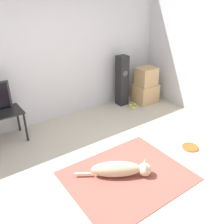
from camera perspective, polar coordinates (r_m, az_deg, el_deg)
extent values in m
plane|color=#BCB29E|center=(3.63, 0.07, -14.21)|extent=(12.00, 12.00, 0.00)
cube|color=silver|center=(4.74, -15.38, 12.30)|extent=(8.00, 0.06, 2.55)
cube|color=#934C42|center=(3.62, 3.51, -14.37)|extent=(1.63, 1.35, 0.01)
ellipsoid|color=beige|center=(3.53, 0.95, -12.93)|extent=(0.69, 0.55, 0.23)
sphere|color=beige|center=(3.58, 7.51, -12.89)|extent=(0.19, 0.19, 0.19)
cone|color=beige|center=(3.56, 7.55, -11.08)|extent=(0.06, 0.06, 0.08)
cone|color=beige|center=(3.48, 7.82, -12.11)|extent=(0.06, 0.06, 0.08)
cylinder|color=beige|center=(3.58, -6.67, -13.82)|extent=(0.21, 0.16, 0.04)
cylinder|color=#DB511E|center=(4.35, 17.49, -7.73)|extent=(0.27, 0.27, 0.02)
torus|color=#DB511E|center=(4.34, 17.50, -7.66)|extent=(0.27, 0.27, 0.02)
cube|color=tan|center=(5.76, 7.58, 4.27)|extent=(0.50, 0.42, 0.41)
cube|color=tan|center=(5.61, 7.86, 8.06)|extent=(0.42, 0.35, 0.40)
cube|color=black|center=(5.47, 2.30, 7.14)|extent=(0.22, 0.22, 1.10)
cylinder|color=#4C4C51|center=(5.33, 3.08, 8.77)|extent=(0.12, 0.00, 0.12)
cylinder|color=black|center=(4.45, -19.09, -3.35)|extent=(0.04, 0.04, 0.52)
cylinder|color=black|center=(4.81, -20.70, -1.25)|extent=(0.04, 0.04, 0.52)
sphere|color=#C6E033|center=(5.41, 4.90, 0.90)|extent=(0.07, 0.07, 0.07)
sphere|color=#C6E033|center=(5.55, 4.28, 1.57)|extent=(0.07, 0.07, 0.07)
sphere|color=#C6E033|center=(5.60, 5.21, 1.78)|extent=(0.07, 0.07, 0.07)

